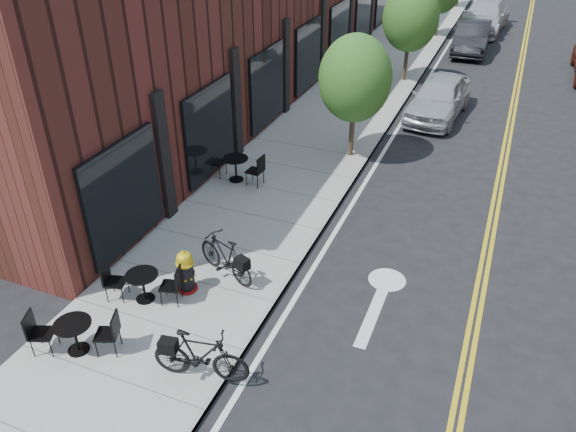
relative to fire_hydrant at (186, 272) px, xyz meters
The scene contains 14 objects.
ground 2.34m from the fire_hydrant, 31.30° to the right, with size 120.00×120.00×0.00m, color black.
sidewalk_near 8.84m from the fire_hydrant, 90.42° to the left, with size 4.00×70.00×0.12m, color #9E9B93.
building_near 13.92m from the fire_hydrant, 109.59° to the left, with size 5.00×28.00×7.00m, color #3F1C14.
tree_near_a 8.19m from the fire_hydrant, 80.31° to the left, with size 2.20×2.20×3.81m.
tree_near_b 16.02m from the fire_hydrant, 85.18° to the left, with size 2.30×2.30×3.98m.
fire_hydrant is the anchor object (origin of this frame).
bicycle_left 0.94m from the fire_hydrant, 53.33° to the left, with size 0.49×1.72×1.04m, color black.
bicycle_right 2.57m from the fire_hydrant, 53.15° to the right, with size 0.50×1.78×1.07m, color black.
bistro_set_a 2.56m from the fire_hydrant, 112.62° to the right, with size 1.66×0.98×0.88m.
bistro_set_b 0.92m from the fire_hydrant, 136.61° to the right, with size 1.64×0.85×0.86m.
bistro_set_c 5.07m from the fire_hydrant, 104.56° to the left, with size 1.74×0.79×0.93m.
parked_car_a 12.86m from the fire_hydrant, 75.10° to the left, with size 1.76×4.36×1.49m, color #ABAEB3.
parked_car_b 21.98m from the fire_hydrant, 81.07° to the left, with size 1.57×4.50×1.48m, color black.
parked_car_c 26.47m from the fire_hydrant, 82.32° to the left, with size 2.23×5.50×1.60m, color #B5B4B9.
Camera 1 is at (3.70, -6.83, 7.98)m, focal length 35.00 mm.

